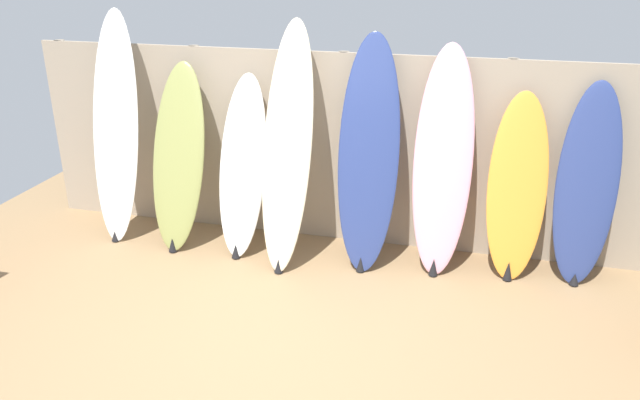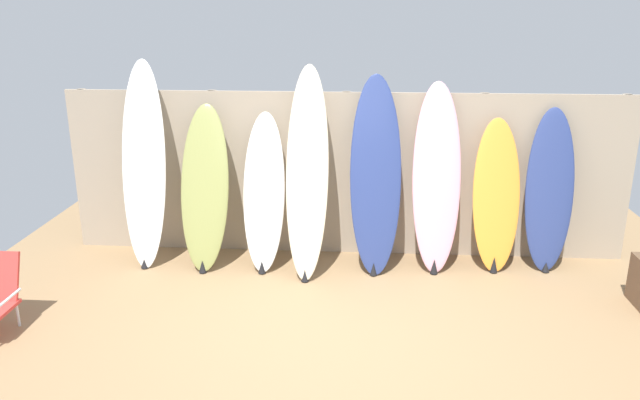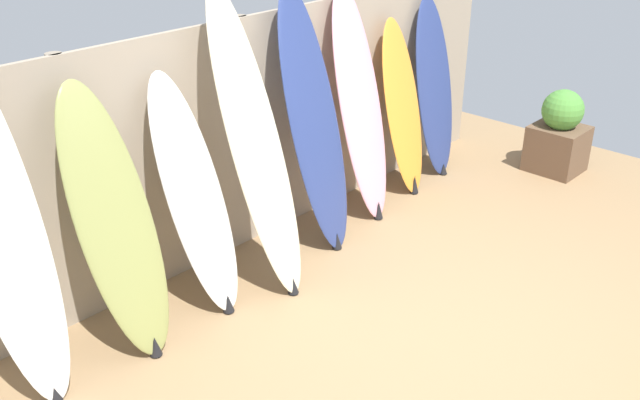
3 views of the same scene
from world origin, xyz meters
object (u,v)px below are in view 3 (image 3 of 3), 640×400
surfboard_white_0 (1,227)px  planter_box (559,134)px  surfboard_pink_5 (361,107)px  surfboard_navy_7 (434,89)px  surfboard_olive_1 (116,224)px  surfboard_navy_4 (315,124)px  surfboard_white_2 (195,196)px  surfboard_cream_3 (256,146)px  surfboard_orange_6 (403,110)px

surfboard_white_0 → planter_box: size_ratio=2.61×
surfboard_pink_5 → surfboard_navy_7: (1.17, 0.07, -0.13)m
surfboard_olive_1 → planter_box: 4.51m
surfboard_navy_4 → surfboard_navy_7: bearing=4.4°
surfboard_white_2 → planter_box: bearing=-11.6°
surfboard_navy_7 → planter_box: bearing=-47.3°
surfboard_white_0 → surfboard_cream_3: bearing=-3.8°
surfboard_olive_1 → surfboard_orange_6: bearing=2.3°
surfboard_navy_4 → surfboard_pink_5: 0.63m
planter_box → surfboard_white_0: bearing=171.2°
surfboard_olive_1 → planter_box: surfboard_olive_1 is taller
surfboard_white_0 → surfboard_white_2: 1.29m
surfboard_olive_1 → surfboard_white_2: 0.62m
surfboard_navy_7 → surfboard_pink_5: bearing=-176.7°
surfboard_white_0 → surfboard_navy_7: bearing=1.8°
surfboard_white_2 → planter_box: 3.90m
surfboard_pink_5 → surfboard_navy_7: 1.18m
surfboard_olive_1 → surfboard_navy_7: surfboard_olive_1 is taller
surfboard_olive_1 → surfboard_navy_4: 1.78m
surfboard_olive_1 → surfboard_navy_4: surfboard_navy_4 is taller
surfboard_olive_1 → planter_box: size_ratio=2.07×
surfboard_white_2 → surfboard_navy_7: surfboard_navy_7 is taller
surfboard_white_2 → surfboard_white_0: bearing=179.6°
surfboard_pink_5 → surfboard_orange_6: 0.65m
surfboard_cream_3 → surfboard_orange_6: size_ratio=1.34×
surfboard_white_2 → surfboard_orange_6: (2.41, 0.09, -0.03)m
surfboard_white_2 → surfboard_navy_7: size_ratio=0.96×
surfboard_white_0 → surfboard_olive_1: (0.64, -0.04, -0.22)m
surfboard_cream_3 → surfboard_white_2: bearing=167.1°
surfboard_white_2 → surfboard_pink_5: 1.79m
surfboard_pink_5 → surfboard_orange_6: bearing=2.0°
surfboard_cream_3 → surfboard_navy_4: surfboard_cream_3 is taller
surfboard_pink_5 → planter_box: 2.26m
surfboard_orange_6 → surfboard_cream_3: bearing=-174.2°
surfboard_white_0 → surfboard_pink_5: 3.05m
surfboard_cream_3 → surfboard_orange_6: bearing=5.8°
surfboard_navy_4 → surfboard_navy_7: surfboard_navy_4 is taller
surfboard_white_0 → planter_box: 5.17m
surfboard_olive_1 → surfboard_cream_3: size_ratio=0.80×
surfboard_navy_4 → surfboard_white_2: bearing=180.0°
surfboard_pink_5 → surfboard_navy_7: surfboard_pink_5 is taller
surfboard_white_2 → surfboard_orange_6: surfboard_white_2 is taller
surfboard_navy_7 → planter_box: 1.33m
surfboard_white_0 → surfboard_olive_1: bearing=-3.3°
surfboard_navy_4 → planter_box: surfboard_navy_4 is taller
surfboard_olive_1 → planter_box: bearing=-9.6°
surfboard_navy_4 → surfboard_pink_5: (0.63, 0.07, -0.03)m
surfboard_olive_1 → surfboard_navy_7: 3.58m
surfboard_white_2 → surfboard_pink_5: size_ratio=0.83×
surfboard_olive_1 → surfboard_navy_4: (1.78, 0.03, 0.15)m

